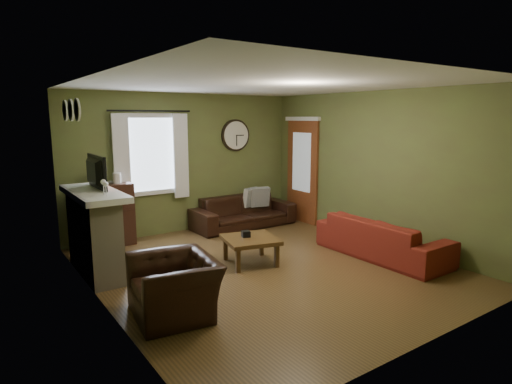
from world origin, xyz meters
TOP-DOWN VIEW (x-y plane):
  - floor at (0.00, 0.00)m, footprint 4.60×5.20m
  - ceiling at (0.00, 0.00)m, footprint 4.60×5.20m
  - wall_left at (-2.30, 0.00)m, footprint 0.00×5.20m
  - wall_right at (2.30, 0.00)m, footprint 0.00×5.20m
  - wall_back at (0.00, 2.60)m, footprint 4.60×0.00m
  - wall_front at (0.00, -2.60)m, footprint 4.60×0.00m
  - fireplace at (-2.10, 1.15)m, footprint 0.40×1.40m
  - firebox at (-1.91, 1.15)m, footprint 0.04×0.60m
  - mantel at (-2.07, 1.15)m, footprint 0.58×1.60m
  - tv at (-2.05, 1.30)m, footprint 0.08×0.60m
  - tv_screen at (-1.97, 1.30)m, footprint 0.02×0.62m
  - medallion_left at (-2.28, 0.80)m, footprint 0.28×0.28m
  - medallion_mid at (-2.28, 1.15)m, footprint 0.28×0.28m
  - medallion_right at (-2.28, 1.50)m, footprint 0.28×0.28m
  - window_pane at (-0.70, 2.58)m, footprint 1.00×0.02m
  - curtain_rod at (-0.70, 2.48)m, footprint 0.03×0.03m
  - curtain_left at (-1.25, 2.48)m, footprint 0.28×0.04m
  - curtain_right at (-0.15, 2.48)m, footprint 0.28×0.04m
  - wall_clock at (1.10, 2.55)m, footprint 0.64×0.06m
  - door at (2.27, 1.85)m, footprint 0.05×0.90m
  - bookshelf at (-1.60, 2.39)m, footprint 0.89×0.38m
  - book at (-1.53, 2.53)m, footprint 0.26×0.27m
  - sofa_brown at (1.03, 2.17)m, footprint 2.08×0.81m
  - pillow_left at (1.30, 2.30)m, footprint 0.40×0.21m
  - pillow_right at (1.46, 2.22)m, footprint 0.41×0.20m
  - sofa_red at (1.78, -0.63)m, footprint 0.82×2.11m
  - armchair at (-1.71, -0.63)m, footprint 0.99×1.10m
  - coffee_table at (-0.09, 0.28)m, footprint 0.90×0.90m
  - tissue_box at (-0.12, 0.35)m, footprint 0.15×0.15m
  - wine_glass_a at (-2.05, 0.60)m, footprint 0.06×0.06m
  - wine_glass_b at (-2.05, 0.70)m, footprint 0.07×0.07m

SIDE VIEW (x-z plane):
  - floor at x=0.00m, z-range 0.00..0.00m
  - coffee_table at x=-0.09m, z-range 0.00..0.40m
  - firebox at x=-1.91m, z-range 0.02..0.57m
  - sofa_brown at x=1.03m, z-range 0.00..0.61m
  - sofa_red at x=1.78m, z-range 0.00..0.62m
  - armchair at x=-1.71m, z-range 0.00..0.64m
  - tissue_box at x=-0.12m, z-range 0.35..0.45m
  - bookshelf at x=-1.60m, z-range 0.00..1.06m
  - fireplace at x=-2.10m, z-range 0.00..1.10m
  - pillow_left at x=1.30m, z-range 0.36..0.74m
  - pillow_right at x=1.46m, z-range 0.35..0.75m
  - book at x=-1.53m, z-range 0.95..0.97m
  - door at x=2.27m, z-range 0.00..2.10m
  - mantel at x=-2.07m, z-range 1.10..1.18m
  - wine_glass_a at x=-2.05m, z-range 1.18..1.36m
  - wine_glass_b at x=-2.05m, z-range 1.18..1.38m
  - wall_left at x=-2.30m, z-range 0.00..2.60m
  - wall_right at x=2.30m, z-range 0.00..2.60m
  - wall_back at x=0.00m, z-range 0.00..2.60m
  - wall_front at x=0.00m, z-range 0.00..2.60m
  - tv at x=-2.05m, z-range 1.18..1.53m
  - tv_screen at x=-1.97m, z-range 1.23..1.59m
  - curtain_left at x=-1.25m, z-range 0.67..2.23m
  - curtain_right at x=-0.15m, z-range 0.67..2.23m
  - window_pane at x=-0.70m, z-range 0.85..2.15m
  - wall_clock at x=1.10m, z-range 1.48..2.12m
  - medallion_left at x=-2.28m, z-range 2.24..2.26m
  - medallion_mid at x=-2.28m, z-range 2.24..2.26m
  - medallion_right at x=-2.28m, z-range 2.24..2.26m
  - curtain_rod at x=-0.70m, z-range 1.52..3.02m
  - ceiling at x=0.00m, z-range 2.60..2.60m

